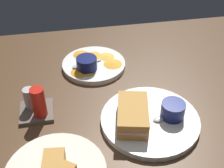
# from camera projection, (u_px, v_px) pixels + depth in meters

# --- Properties ---
(ground_plane) EXTENTS (1.10, 1.10, 0.03)m
(ground_plane) POSITION_uv_depth(u_px,v_px,m) (138.00, 126.00, 0.80)
(ground_plane) COLOR #4C331E
(plate_sandwich_main) EXTENTS (0.26, 0.26, 0.02)m
(plate_sandwich_main) POSITION_uv_depth(u_px,v_px,m) (150.00, 120.00, 0.78)
(plate_sandwich_main) COLOR silver
(plate_sandwich_main) RESTS_ON ground_plane
(sandwich_half_near) EXTENTS (0.14, 0.10, 0.05)m
(sandwich_half_near) POSITION_uv_depth(u_px,v_px,m) (133.00, 115.00, 0.75)
(sandwich_half_near) COLOR #C68C42
(sandwich_half_near) RESTS_ON plate_sandwich_main
(ramekin_dark_sauce) EXTENTS (0.06, 0.06, 0.04)m
(ramekin_dark_sauce) POSITION_uv_depth(u_px,v_px,m) (173.00, 110.00, 0.77)
(ramekin_dark_sauce) COLOR navy
(ramekin_dark_sauce) RESTS_ON plate_sandwich_main
(spoon_by_dark_ramekin) EXTENTS (0.03, 0.10, 0.01)m
(spoon_by_dark_ramekin) POSITION_uv_depth(u_px,v_px,m) (155.00, 120.00, 0.77)
(spoon_by_dark_ramekin) COLOR silver
(spoon_by_dark_ramekin) RESTS_ON plate_sandwich_main
(plate_chips_companion) EXTENTS (0.21, 0.21, 0.02)m
(plate_chips_companion) POSITION_uv_depth(u_px,v_px,m) (94.00, 65.00, 0.99)
(plate_chips_companion) COLOR silver
(plate_chips_companion) RESTS_ON ground_plane
(ramekin_light_gravy) EXTENTS (0.07, 0.07, 0.04)m
(ramekin_light_gravy) POSITION_uv_depth(u_px,v_px,m) (87.00, 63.00, 0.94)
(ramekin_light_gravy) COLOR #0C144C
(ramekin_light_gravy) RESTS_ON plate_chips_companion
(spoon_by_gravy_ramekin) EXTENTS (0.04, 0.10, 0.01)m
(spoon_by_gravy_ramekin) POSITION_uv_depth(u_px,v_px,m) (81.00, 65.00, 0.96)
(spoon_by_gravy_ramekin) COLOR silver
(spoon_by_gravy_ramekin) RESTS_ON plate_chips_companion
(plantain_chip_scatter) EXTENTS (0.18, 0.19, 0.01)m
(plantain_chip_scatter) POSITION_uv_depth(u_px,v_px,m) (94.00, 61.00, 0.98)
(plantain_chip_scatter) COLOR gold
(plantain_chip_scatter) RESTS_ON plate_chips_companion
(condiment_caddy) EXTENTS (0.09, 0.09, 0.10)m
(condiment_caddy) POSITION_uv_depth(u_px,v_px,m) (36.00, 104.00, 0.79)
(condiment_caddy) COLOR brown
(condiment_caddy) RESTS_ON ground_plane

